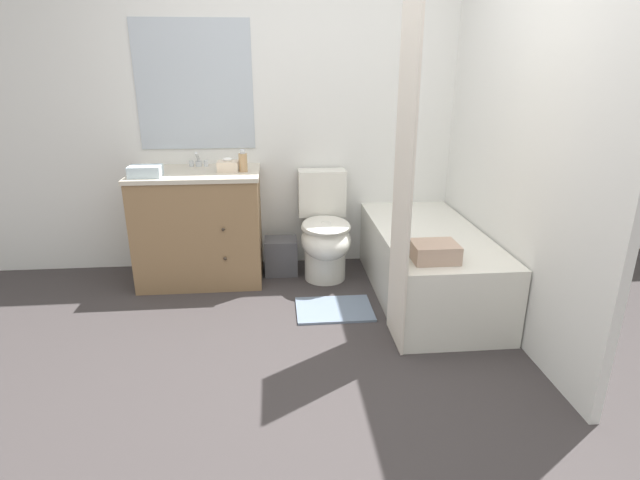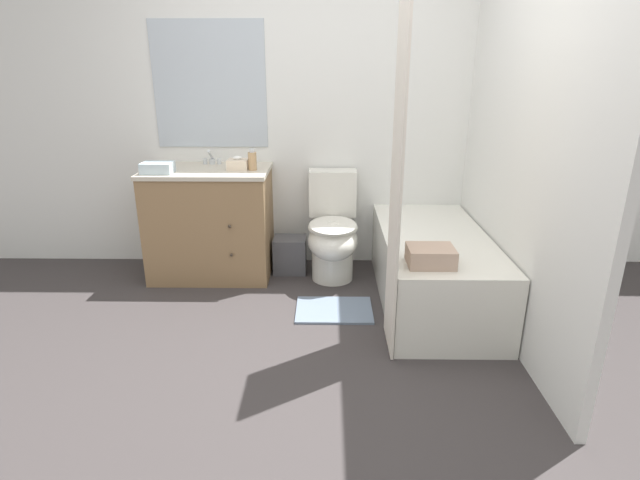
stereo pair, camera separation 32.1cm
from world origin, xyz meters
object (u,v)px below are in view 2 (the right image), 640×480
soap_dispenser (252,160)px  bath_towel_folded (431,256)px  sink_faucet (212,160)px  bath_mat (334,310)px  bathtub (433,268)px  toilet (333,234)px  wastebasket (290,255)px  hand_towel_folded (157,168)px  vanity_cabinet (211,222)px  tissue_box (238,164)px

soap_dispenser → bath_towel_folded: size_ratio=0.61×
sink_faucet → bath_mat: 1.52m
sink_faucet → bathtub: (1.63, -0.64, -0.63)m
toilet → wastebasket: size_ratio=2.81×
hand_towel_folded → sink_faucet: bearing=47.1°
vanity_cabinet → hand_towel_folded: hand_towel_folded is taller
sink_faucet → hand_towel_folded: bearing=-132.9°
toilet → bath_towel_folded: toilet is taller
toilet → bath_mat: bearing=-89.3°
wastebasket → soap_dispenser: bearing=-161.3°
hand_towel_folded → bath_mat: bearing=-20.9°
toilet → bathtub: (0.69, -0.40, -0.11)m
bathtub → vanity_cabinet: bearing=164.0°
toilet → wastebasket: toilet is taller
bath_towel_folded → bath_mat: size_ratio=0.51×
vanity_cabinet → bath_mat: size_ratio=1.80×
wastebasket → hand_towel_folded: bearing=-167.4°
tissue_box → soap_dispenser: bearing=-13.7°
wastebasket → bath_mat: (0.34, -0.68, -0.13)m
bathtub → soap_dispenser: bearing=161.7°
sink_faucet → soap_dispenser: soap_dispenser is taller
bathtub → soap_dispenser: soap_dispenser is taller
soap_dispenser → bath_towel_folded: bearing=-40.1°
sink_faucet → soap_dispenser: size_ratio=0.88×
hand_towel_folded → bath_mat: size_ratio=0.42×
vanity_cabinet → toilet: size_ratio=1.16×
wastebasket → tissue_box: size_ratio=1.91×
sink_faucet → hand_towel_folded: 0.46m
sink_faucet → wastebasket: 0.96m
vanity_cabinet → tissue_box: 0.51m
bathtub → tissue_box: 1.59m
vanity_cabinet → toilet: bearing=-4.1°
soap_dispenser → hand_towel_folded: 0.67m
wastebasket → bath_towel_folded: size_ratio=1.08×
toilet → bath_towel_folded: 1.10m
tissue_box → bath_mat: bearing=-41.4°
bath_towel_folded → bath_mat: bearing=146.2°
sink_faucet → hand_towel_folded: size_ratio=0.66×
sink_faucet → toilet: sink_faucet is taller
bath_towel_folded → bathtub: bearing=75.5°
tissue_box → wastebasket: bearing=9.1°
tissue_box → vanity_cabinet: bearing=176.0°
bathtub → bath_mat: 0.74m
sink_faucet → soap_dispenser: bearing=-32.2°
bathtub → wastebasket: size_ratio=5.31×
toilet → tissue_box: bearing=175.9°
vanity_cabinet → tissue_box: tissue_box is taller
bathtub → bath_towel_folded: (-0.14, -0.54, 0.29)m
vanity_cabinet → wastebasket: vanity_cabinet is taller
hand_towel_folded → wastebasket: bearing=12.6°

